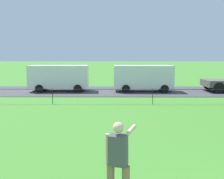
% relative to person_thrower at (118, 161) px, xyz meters
% --- Properties ---
extents(street_strip, '(80.00, 6.73, 0.01)m').
position_rel_person_thrower_xyz_m(street_strip, '(2.37, 17.33, -0.95)').
color(street_strip, '#424247').
rests_on(street_strip, ground).
extents(park_fence, '(38.39, 0.04, 1.00)m').
position_rel_person_thrower_xyz_m(park_fence, '(2.37, 11.14, -0.27)').
color(park_fence, black).
rests_on(park_fence, ground).
extents(person_thrower, '(0.67, 0.73, 1.75)m').
position_rel_person_thrower_xyz_m(person_thrower, '(0.00, 0.00, 0.00)').
color(person_thrower, '#846B4C').
rests_on(person_thrower, ground).
extents(panel_van_right, '(5.06, 2.22, 2.24)m').
position_rel_person_thrower_xyz_m(panel_van_right, '(-4.86, 17.17, 0.32)').
color(panel_van_right, white).
rests_on(panel_van_right, ground).
extents(panel_van_far_right, '(5.02, 2.14, 2.24)m').
position_rel_person_thrower_xyz_m(panel_van_far_right, '(2.42, 17.08, 0.32)').
color(panel_van_far_right, white).
rests_on(panel_van_far_right, ground).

